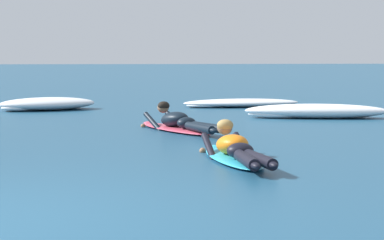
% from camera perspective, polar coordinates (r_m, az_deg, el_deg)
% --- Properties ---
extents(ground_plane, '(120.00, 120.00, 0.00)m').
position_cam_1_polar(ground_plane, '(15.99, -9.80, 0.39)').
color(ground_plane, navy).
extents(surfer_near, '(0.80, 2.46, 0.54)m').
position_cam_1_polar(surfer_near, '(9.16, 3.43, -2.43)').
color(surfer_near, '#2DB2D1').
rests_on(surfer_near, ground).
extents(surfer_far, '(1.51, 2.46, 0.55)m').
position_cam_1_polar(surfer_far, '(12.58, -1.06, -0.26)').
color(surfer_far, '#E54C66').
rests_on(surfer_far, ground).
extents(whitewater_front, '(3.02, 1.21, 0.20)m').
position_cam_1_polar(whitewater_front, '(18.11, 3.94, 1.35)').
color(whitewater_front, white).
rests_on(whitewater_front, ground).
extents(whitewater_mid_left, '(2.50, 1.73, 0.30)m').
position_cam_1_polar(whitewater_mid_left, '(17.44, -11.37, 1.24)').
color(whitewater_mid_left, white).
rests_on(whitewater_mid_left, ground).
extents(whitewater_back, '(3.07, 1.19, 0.30)m').
position_cam_1_polar(whitewater_back, '(15.25, 9.83, 0.67)').
color(whitewater_back, white).
rests_on(whitewater_back, ground).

